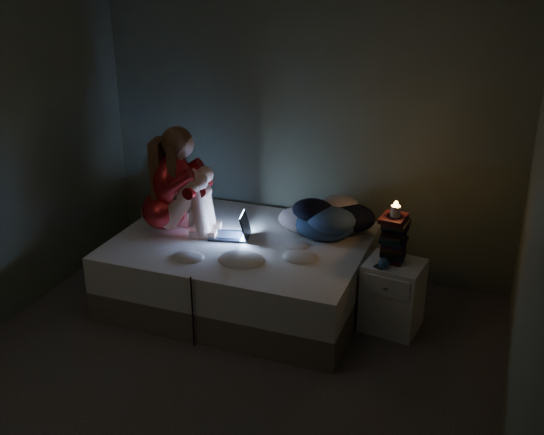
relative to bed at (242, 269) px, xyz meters
The scene contains 13 objects.
floor 1.16m from the bed, 77.52° to the right, with size 3.60×3.80×0.02m, color #2C2522.
wall_back 1.34m from the bed, 73.28° to the left, with size 3.60×0.02×2.60m, color #5A624D.
wall_right 2.55m from the bed, 28.18° to the right, with size 0.02×3.80×2.60m, color #5A624D.
bed is the anchor object (origin of this frame).
pillow 0.81m from the bed, 164.06° to the left, with size 0.43×0.31×0.12m, color silver.
woman 0.95m from the bed, behind, with size 0.54×0.35×0.88m, color maroon, non-canonical shape.
laptop 0.39m from the bed, behind, with size 0.31×0.22×0.22m, color black, non-canonical shape.
clothes_pile 0.78m from the bed, 27.65° to the left, with size 0.55×0.44×0.33m, color navy, non-canonical shape.
nightstand 1.21m from the bed, ahead, with size 0.40×0.36×0.54m, color silver.
book_stack 1.25m from the bed, ahead, with size 0.19×0.25×0.32m, color black, non-canonical shape.
candle 1.33m from the bed, ahead, with size 0.07×0.07×0.08m, color beige.
phone 1.18m from the bed, ahead, with size 0.07×0.14×0.01m, color black.
blue_orb 1.21m from the bed, ahead, with size 0.08×0.08×0.08m, color navy.
Camera 1 is at (1.60, -3.13, 2.65)m, focal length 42.67 mm.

